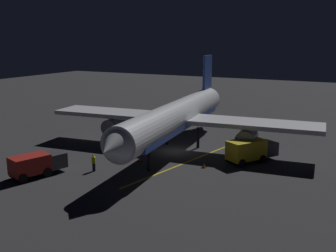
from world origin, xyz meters
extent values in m
cube|color=#313133|center=(0.00, 0.00, -0.10)|extent=(180.00, 180.00, 0.20)
cube|color=gold|center=(-2.90, 4.00, 0.00)|extent=(4.19, 18.80, 0.01)
cylinder|color=white|center=(0.00, 0.00, 4.31)|extent=(6.27, 28.80, 3.44)
cube|color=#2D479E|center=(0.00, 0.00, 3.37)|extent=(5.67, 24.51, 0.62)
cone|color=white|center=(-1.53, 15.26, 4.31)|extent=(3.63, 3.08, 3.37)
cone|color=white|center=(1.58, -15.77, 4.31)|extent=(3.49, 4.42, 3.10)
cube|color=#2D479E|center=(1.32, -13.23, 8.47)|extent=(0.72, 3.62, 4.87)
cube|color=white|center=(-8.99, -2.34, 3.80)|extent=(15.31, 6.26, 0.50)
cylinder|color=slate|center=(-8.36, -1.07, 2.40)|extent=(2.41, 3.39, 2.10)
cube|color=white|center=(9.27, -0.51, 3.80)|extent=(15.31, 6.26, 0.50)
cylinder|color=slate|center=(8.41, 0.61, 2.40)|extent=(2.41, 3.39, 2.10)
cylinder|color=black|center=(-0.78, 7.83, 1.30)|extent=(0.39, 0.39, 2.59)
cylinder|color=black|center=(-1.81, -2.62, 1.30)|extent=(0.39, 0.39, 2.59)
cylinder|color=black|center=(2.30, -2.21, 1.30)|extent=(0.39, 0.39, 2.59)
cube|color=maroon|center=(8.55, 14.81, 1.32)|extent=(3.10, 4.07, 1.74)
cube|color=#38383D|center=(7.73, 12.23, 1.20)|extent=(2.45, 2.32, 1.50)
cylinder|color=black|center=(8.16, 13.60, 0.45)|extent=(2.47, 1.56, 0.90)
cylinder|color=black|center=(8.93, 16.01, 0.45)|extent=(2.47, 1.56, 0.90)
cube|color=gold|center=(-8.85, 0.58, 1.48)|extent=(4.03, 4.71, 2.07)
cube|color=#38383D|center=(-10.45, -1.98, 1.20)|extent=(2.65, 2.59, 1.50)
cylinder|color=black|center=(-9.64, -0.68, 0.45)|extent=(2.44, 1.99, 0.90)
cylinder|color=black|center=(-8.06, 1.83, 0.45)|extent=(2.44, 1.99, 0.90)
cylinder|color=black|center=(4.21, 10.44, 0.42)|extent=(0.32, 0.32, 0.85)
cylinder|color=yellow|center=(4.21, 10.44, 1.18)|extent=(0.40, 0.40, 0.65)
sphere|color=tan|center=(4.21, 10.44, 1.62)|extent=(0.24, 0.24, 0.24)
cone|color=#EA590F|center=(-5.41, 4.28, 0.28)|extent=(0.36, 0.36, 0.55)
cube|color=black|center=(-5.41, 4.28, 0.01)|extent=(0.50, 0.50, 0.03)
cone|color=#EA590F|center=(1.77, 5.44, 0.28)|extent=(0.36, 0.36, 0.55)
cube|color=black|center=(1.77, 5.44, 0.01)|extent=(0.50, 0.50, 0.03)
camera|label=1|loc=(-20.30, 41.58, 13.32)|focal=42.61mm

